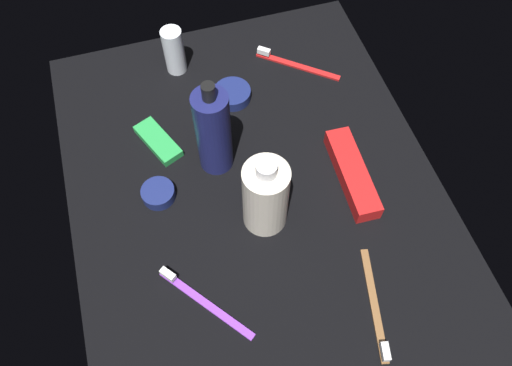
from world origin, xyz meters
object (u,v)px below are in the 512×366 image
(toothbrush_brown, at_px, (376,310))
(toothpaste_box_red, at_px, (352,173))
(lotion_bottle, at_px, (213,132))
(deodorant_stick, at_px, (174,51))
(toothbrush_red, at_px, (293,63))
(toothbrush_purple, at_px, (200,299))
(snack_bar_green, at_px, (158,141))
(cream_tin_left, at_px, (158,193))
(cream_tin_right, at_px, (232,94))
(bodywash_bottle, at_px, (263,197))

(toothbrush_brown, xyz_separation_m, toothpaste_box_red, (0.23, -0.05, 0.01))
(lotion_bottle, xyz_separation_m, deodorant_stick, (0.24, 0.02, -0.04))
(toothbrush_red, xyz_separation_m, toothpaste_box_red, (-0.29, -0.01, 0.01))
(toothbrush_purple, bearing_deg, lotion_bottle, -20.12)
(toothbrush_purple, height_order, toothpaste_box_red, toothpaste_box_red)
(snack_bar_green, distance_m, cream_tin_left, 0.11)
(toothbrush_purple, bearing_deg, toothbrush_brown, -110.46)
(toothbrush_brown, distance_m, toothbrush_purple, 0.27)
(toothbrush_brown, bearing_deg, toothbrush_red, -4.72)
(deodorant_stick, xyz_separation_m, cream_tin_right, (-0.11, -0.09, -0.04))
(lotion_bottle, distance_m, snack_bar_green, 0.14)
(toothbrush_red, xyz_separation_m, cream_tin_left, (-0.22, 0.32, 0.00))
(deodorant_stick, relative_size, snack_bar_green, 0.95)
(toothbrush_red, height_order, toothbrush_brown, same)
(bodywash_bottle, relative_size, toothbrush_brown, 0.93)
(toothbrush_red, height_order, snack_bar_green, toothbrush_red)
(lotion_bottle, xyz_separation_m, bodywash_bottle, (-0.13, -0.05, -0.02))
(lotion_bottle, height_order, toothbrush_brown, lotion_bottle)
(toothbrush_brown, height_order, cream_tin_right, same)
(cream_tin_left, bearing_deg, bodywash_bottle, -119.70)
(toothbrush_brown, relative_size, toothpaste_box_red, 1.01)
(cream_tin_right, bearing_deg, toothbrush_purple, 157.60)
(lotion_bottle, distance_m, cream_tin_left, 0.15)
(toothpaste_box_red, bearing_deg, snack_bar_green, 63.58)
(toothbrush_red, distance_m, cream_tin_left, 0.39)
(snack_bar_green, bearing_deg, lotion_bottle, -149.73)
(lotion_bottle, xyz_separation_m, cream_tin_right, (0.14, -0.07, -0.08))
(toothpaste_box_red, height_order, cream_tin_left, toothpaste_box_red)
(toothpaste_box_red, xyz_separation_m, cream_tin_right, (0.24, 0.15, -0.01))
(deodorant_stick, distance_m, toothbrush_red, 0.24)
(bodywash_bottle, relative_size, snack_bar_green, 1.59)
(toothpaste_box_red, xyz_separation_m, cream_tin_left, (0.06, 0.33, -0.01))
(bodywash_bottle, relative_size, toothbrush_red, 1.12)
(lotion_bottle, distance_m, cream_tin_right, 0.17)
(bodywash_bottle, height_order, cream_tin_left, bodywash_bottle)
(toothbrush_red, bearing_deg, cream_tin_left, 124.87)
(bodywash_bottle, height_order, toothbrush_purple, bodywash_bottle)
(toothpaste_box_red, bearing_deg, toothbrush_brown, 169.27)
(toothpaste_box_red, bearing_deg, cream_tin_left, 82.02)
(bodywash_bottle, distance_m, toothpaste_box_red, 0.19)
(bodywash_bottle, relative_size, toothbrush_purple, 1.11)
(toothbrush_purple, bearing_deg, bodywash_bottle, -51.04)
(bodywash_bottle, xyz_separation_m, toothbrush_brown, (-0.20, -0.12, -0.07))
(lotion_bottle, distance_m, toothbrush_purple, 0.27)
(snack_bar_green, bearing_deg, cream_tin_left, 145.92)
(toothpaste_box_red, bearing_deg, deodorant_stick, 37.25)
(bodywash_bottle, bearing_deg, snack_bar_green, 34.57)
(toothbrush_purple, bearing_deg, cream_tin_right, -22.40)
(lotion_bottle, height_order, bodywash_bottle, lotion_bottle)
(toothbrush_purple, relative_size, cream_tin_right, 2.08)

